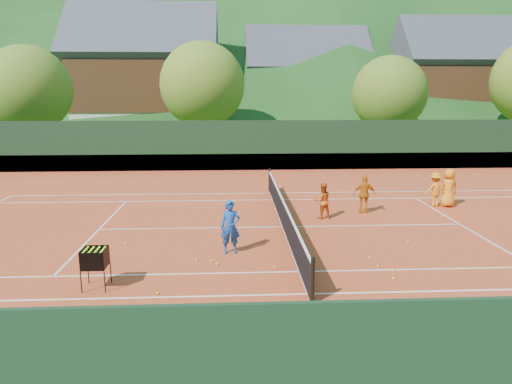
{
  "coord_description": "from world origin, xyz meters",
  "views": [
    {
      "loc": [
        -1.73,
        -15.38,
        4.68
      ],
      "look_at": [
        -0.95,
        0.0,
        1.29
      ],
      "focal_mm": 32.0,
      "sensor_mm": 36.0,
      "label": 1
    }
  ],
  "objects_px": {
    "chalet_left": "(146,81)",
    "chalet_right": "(451,86)",
    "ball_hopper": "(95,259)",
    "chalet_mid": "(305,89)",
    "student_a": "(322,201)",
    "coach": "(230,227)",
    "tennis_net": "(283,213)",
    "student_b": "(364,194)",
    "student_d": "(435,190)",
    "student_c": "(449,188)"
  },
  "relations": [
    {
      "from": "chalet_left",
      "to": "chalet_right",
      "type": "bearing_deg",
      "value": 0.0
    },
    {
      "from": "ball_hopper",
      "to": "chalet_mid",
      "type": "distance_m",
      "value": 40.65
    },
    {
      "from": "chalet_right",
      "to": "chalet_left",
      "type": "bearing_deg",
      "value": -180.0
    },
    {
      "from": "student_a",
      "to": "chalet_right",
      "type": "bearing_deg",
      "value": -132.61
    },
    {
      "from": "chalet_left",
      "to": "chalet_right",
      "type": "xyz_separation_m",
      "value": [
        30.0,
        0.0,
        -0.39
      ]
    },
    {
      "from": "coach",
      "to": "ball_hopper",
      "type": "bearing_deg",
      "value": -147.01
    },
    {
      "from": "student_a",
      "to": "tennis_net",
      "type": "height_order",
      "value": "student_a"
    },
    {
      "from": "student_b",
      "to": "student_d",
      "type": "distance_m",
      "value": 3.31
    },
    {
      "from": "student_c",
      "to": "chalet_right",
      "type": "height_order",
      "value": "chalet_right"
    },
    {
      "from": "ball_hopper",
      "to": "tennis_net",
      "type": "bearing_deg",
      "value": 43.94
    },
    {
      "from": "student_b",
      "to": "chalet_left",
      "type": "relative_size",
      "value": 0.11
    },
    {
      "from": "tennis_net",
      "to": "chalet_right",
      "type": "distance_m",
      "value": 36.37
    },
    {
      "from": "student_b",
      "to": "student_a",
      "type": "bearing_deg",
      "value": 25.12
    },
    {
      "from": "tennis_net",
      "to": "chalet_left",
      "type": "bearing_deg",
      "value": 108.43
    },
    {
      "from": "chalet_mid",
      "to": "ball_hopper",
      "type": "bearing_deg",
      "value": -105.89
    },
    {
      "from": "tennis_net",
      "to": "chalet_left",
      "type": "xyz_separation_m",
      "value": [
        -10.0,
        30.0,
        5.13
      ]
    },
    {
      "from": "coach",
      "to": "student_a",
      "type": "distance_m",
      "value": 5.01
    },
    {
      "from": "coach",
      "to": "student_d",
      "type": "bearing_deg",
      "value": 28.98
    },
    {
      "from": "student_a",
      "to": "chalet_mid",
      "type": "xyz_separation_m",
      "value": [
        4.41,
        32.93,
        4.29
      ]
    },
    {
      "from": "student_b",
      "to": "student_c",
      "type": "height_order",
      "value": "student_c"
    },
    {
      "from": "tennis_net",
      "to": "chalet_left",
      "type": "relative_size",
      "value": 0.87
    },
    {
      "from": "coach",
      "to": "student_b",
      "type": "distance_m",
      "value": 6.76
    },
    {
      "from": "student_d",
      "to": "student_c",
      "type": "bearing_deg",
      "value": 166.16
    },
    {
      "from": "student_c",
      "to": "chalet_left",
      "type": "height_order",
      "value": "chalet_left"
    },
    {
      "from": "student_b",
      "to": "student_c",
      "type": "relative_size",
      "value": 0.94
    },
    {
      "from": "student_a",
      "to": "chalet_right",
      "type": "height_order",
      "value": "chalet_right"
    },
    {
      "from": "student_c",
      "to": "ball_hopper",
      "type": "height_order",
      "value": "student_c"
    },
    {
      "from": "student_d",
      "to": "chalet_left",
      "type": "xyz_separation_m",
      "value": [
        -16.58,
        27.41,
        4.91
      ]
    },
    {
      "from": "student_a",
      "to": "ball_hopper",
      "type": "xyz_separation_m",
      "value": [
        -6.66,
        -5.95,
        0.07
      ]
    },
    {
      "from": "coach",
      "to": "student_d",
      "type": "height_order",
      "value": "coach"
    },
    {
      "from": "student_b",
      "to": "chalet_mid",
      "type": "xyz_separation_m",
      "value": [
        2.63,
        32.27,
        4.22
      ]
    },
    {
      "from": "coach",
      "to": "student_b",
      "type": "height_order",
      "value": "coach"
    },
    {
      "from": "coach",
      "to": "student_c",
      "type": "distance_m",
      "value": 10.32
    },
    {
      "from": "ball_hopper",
      "to": "chalet_mid",
      "type": "relative_size",
      "value": 0.08
    },
    {
      "from": "coach",
      "to": "student_c",
      "type": "relative_size",
      "value": 1.0
    },
    {
      "from": "student_b",
      "to": "chalet_right",
      "type": "xyz_separation_m",
      "value": [
        16.63,
        28.27,
        4.49
      ]
    },
    {
      "from": "student_d",
      "to": "tennis_net",
      "type": "bearing_deg",
      "value": 11.95
    },
    {
      "from": "student_c",
      "to": "ball_hopper",
      "type": "relative_size",
      "value": 1.59
    },
    {
      "from": "student_b",
      "to": "tennis_net",
      "type": "distance_m",
      "value": 3.8
    },
    {
      "from": "student_a",
      "to": "chalet_right",
      "type": "relative_size",
      "value": 0.11
    },
    {
      "from": "ball_hopper",
      "to": "student_d",
      "type": "bearing_deg",
      "value": 32.69
    },
    {
      "from": "student_d",
      "to": "coach",
      "type": "bearing_deg",
      "value": 22.01
    },
    {
      "from": "coach",
      "to": "student_a",
      "type": "relative_size",
      "value": 1.18
    },
    {
      "from": "student_d",
      "to": "chalet_left",
      "type": "bearing_deg",
      "value": -68.37
    },
    {
      "from": "student_d",
      "to": "chalet_right",
      "type": "xyz_separation_m",
      "value": [
        13.42,
        27.41,
        4.52
      ]
    },
    {
      "from": "tennis_net",
      "to": "chalet_mid",
      "type": "xyz_separation_m",
      "value": [
        6.0,
        34.0,
        4.47
      ]
    },
    {
      "from": "coach",
      "to": "student_a",
      "type": "bearing_deg",
      "value": 44.18
    },
    {
      "from": "coach",
      "to": "chalet_right",
      "type": "bearing_deg",
      "value": 53.6
    },
    {
      "from": "student_c",
      "to": "chalet_left",
      "type": "distance_m",
      "value": 32.71
    },
    {
      "from": "student_b",
      "to": "student_c",
      "type": "xyz_separation_m",
      "value": [
        3.74,
        0.82,
        0.05
      ]
    }
  ]
}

